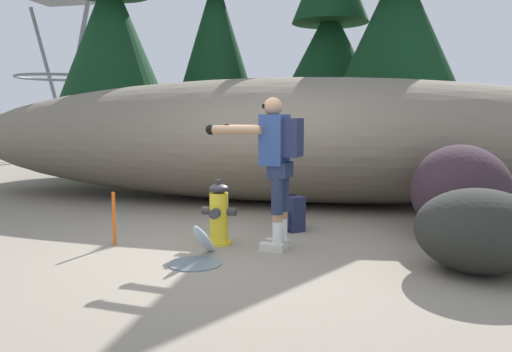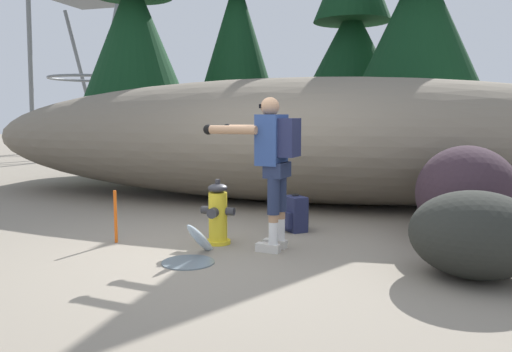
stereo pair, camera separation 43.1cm
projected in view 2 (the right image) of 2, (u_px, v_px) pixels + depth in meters
ground_plane at (230, 253)px, 5.52m from camera, size 56.00×56.00×0.04m
dirt_embankment at (300, 140)px, 8.61m from camera, size 12.04×3.20×2.07m
fire_hydrant at (218, 214)px, 5.78m from camera, size 0.39×0.34×0.74m
hydrant_water_jet at (197, 246)px, 5.27m from camera, size 0.52×0.94×0.53m
utility_worker at (272, 154)px, 5.43m from camera, size 1.01×0.61×1.63m
spare_backpack at (295, 214)px, 6.43m from camera, size 0.36×0.36×0.47m
boulder_large at (466, 194)px, 5.84m from camera, size 1.30×1.57×1.11m
boulder_mid at (475, 234)px, 4.59m from camera, size 1.38×1.33×0.78m
pine_tree_far_left at (133, 19)px, 11.95m from camera, size 2.87×2.87×7.13m
pine_tree_left at (237, 13)px, 12.55m from camera, size 1.92×1.92×6.96m
pine_tree_center at (352, 39)px, 12.38m from camera, size 2.87×2.87×5.98m
pine_tree_right at (421, 1)px, 10.51m from camera, size 2.81×2.81×6.77m
survey_stake at (116, 217)px, 5.84m from camera, size 0.04×0.04×0.60m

